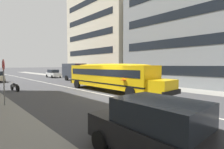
# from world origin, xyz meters

# --- Properties ---
(ground_plane) EXTENTS (400.00, 400.00, 0.00)m
(ground_plane) POSITION_xyz_m (0.00, 0.00, 0.00)
(ground_plane) COLOR #424244
(sidewalk_far) EXTENTS (120.00, 3.00, 0.01)m
(sidewalk_far) POSITION_xyz_m (0.00, 7.91, 0.01)
(sidewalk_far) COLOR gray
(sidewalk_far) RESTS_ON ground_plane
(lane_centreline) EXTENTS (110.00, 0.16, 0.01)m
(lane_centreline) POSITION_xyz_m (0.00, 0.00, 0.00)
(lane_centreline) COLOR silver
(lane_centreline) RESTS_ON ground_plane
(school_bus) EXTENTS (12.05, 2.85, 2.69)m
(school_bus) POSITION_xyz_m (-1.58, 1.63, 1.60)
(school_bus) COLOR yellow
(school_bus) RESTS_ON ground_plane
(parked_car_white_past_driveway) EXTENTS (3.92, 1.93, 1.64)m
(parked_car_white_past_driveway) POSITION_xyz_m (-22.85, 4.97, 0.84)
(parked_car_white_past_driveway) COLOR silver
(parked_car_white_past_driveway) RESTS_ON ground_plane
(parked_car_black_by_lamppost) EXTENTS (3.96, 2.00, 1.64)m
(parked_car_black_by_lamppost) POSITION_xyz_m (7.93, -5.21, 0.84)
(parked_car_black_by_lamppost) COLOR black
(parked_car_black_by_lamppost) RESTS_ON ground_plane
(box_truck) EXTENTS (6.11, 2.61, 2.82)m
(box_truck) POSITION_xyz_m (-13.63, 5.05, 1.54)
(box_truck) COLOR maroon
(box_truck) RESTS_ON ground_plane
(motorcycle_near_kerb) EXTENTS (1.99, 0.57, 0.94)m
(motorcycle_near_kerb) POSITION_xyz_m (-8.03, -5.14, 0.43)
(motorcycle_near_kerb) COLOR black
(motorcycle_near_kerb) RESTS_ON ground_plane
(stop_sign_post) EXTENTS (0.70, 0.07, 2.90)m
(stop_sign_post) POSITION_xyz_m (-1.84, -7.01, 2.23)
(stop_sign_post) COLOR slate
(stop_sign_post) RESTS_ON ground_plane
(apartment_block_far_left) EXTENTS (17.02, 12.77, 19.70)m
(apartment_block_far_left) POSITION_xyz_m (-16.69, 15.77, 9.85)
(apartment_block_far_left) COLOR beige
(apartment_block_far_left) RESTS_ON ground_plane
(apartment_block_far_centre) EXTENTS (15.33, 9.11, 13.30)m
(apartment_block_far_centre) POSITION_xyz_m (0.45, 13.94, 6.65)
(apartment_block_far_centre) COLOR gray
(apartment_block_far_centre) RESTS_ON ground_plane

